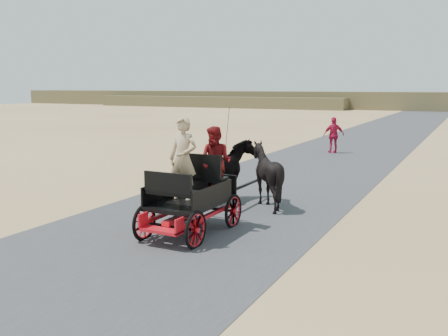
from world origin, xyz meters
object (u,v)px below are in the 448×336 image
at_px(horse_right, 267,175).
at_px(carriage, 191,217).
at_px(pedestrian, 334,135).
at_px(horse_left, 229,172).

bearing_deg(horse_right, carriage, 79.61).
xyz_separation_m(carriage, pedestrian, (-0.65, 14.42, 0.50)).
xyz_separation_m(horse_left, horse_right, (1.10, 0.00, 0.00)).
height_order(carriage, horse_left, horse_left).
bearing_deg(carriage, horse_left, 100.39).
xyz_separation_m(carriage, horse_right, (0.55, 3.00, 0.49)).
height_order(carriage, horse_right, horse_right).
distance_m(horse_right, pedestrian, 11.48).
relative_size(carriage, horse_left, 1.20).
height_order(horse_left, pedestrian, pedestrian).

